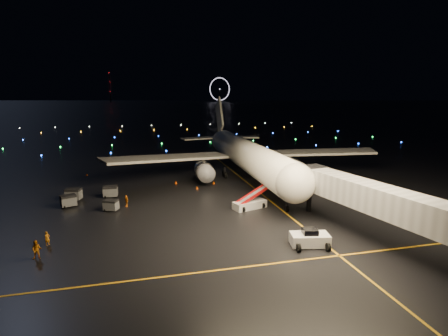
{
  "coord_description": "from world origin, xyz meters",
  "views": [
    {
      "loc": [
        -7.33,
        -39.25,
        16.11
      ],
      "look_at": [
        5.28,
        12.0,
        5.0
      ],
      "focal_mm": 28.0,
      "sensor_mm": 36.0,
      "label": 1
    }
  ],
  "objects_px": {
    "belt_loader": "(250,197)",
    "baggage_cart_1": "(111,205)",
    "crew_a": "(47,238)",
    "baggage_cart_2": "(74,194)",
    "pushback_tug": "(310,237)",
    "crew_c": "(126,201)",
    "baggage_cart_0": "(111,192)",
    "baggage_cart_3": "(68,201)",
    "crew_b": "(37,250)",
    "airliner": "(242,137)"
  },
  "relations": [
    {
      "from": "crew_a",
      "to": "baggage_cart_2",
      "type": "bearing_deg",
      "value": 45.76
    },
    {
      "from": "baggage_cart_2",
      "to": "baggage_cart_0",
      "type": "bearing_deg",
      "value": 19.04
    },
    {
      "from": "crew_b",
      "to": "crew_a",
      "type": "bearing_deg",
      "value": 86.33
    },
    {
      "from": "baggage_cart_0",
      "to": "baggage_cart_2",
      "type": "distance_m",
      "value": 5.45
    },
    {
      "from": "baggage_cart_0",
      "to": "crew_c",
      "type": "bearing_deg",
      "value": -60.92
    },
    {
      "from": "crew_a",
      "to": "baggage_cart_0",
      "type": "relative_size",
      "value": 0.72
    },
    {
      "from": "baggage_cart_0",
      "to": "baggage_cart_3",
      "type": "relative_size",
      "value": 1.03
    },
    {
      "from": "belt_loader",
      "to": "airliner",
      "type": "bearing_deg",
      "value": 58.82
    },
    {
      "from": "pushback_tug",
      "to": "baggage_cart_1",
      "type": "relative_size",
      "value": 2.18
    },
    {
      "from": "baggage_cart_0",
      "to": "baggage_cart_3",
      "type": "height_order",
      "value": "baggage_cart_0"
    },
    {
      "from": "crew_a",
      "to": "baggage_cart_3",
      "type": "height_order",
      "value": "baggage_cart_3"
    },
    {
      "from": "baggage_cart_2",
      "to": "baggage_cart_3",
      "type": "xyz_separation_m",
      "value": [
        -0.21,
        -3.31,
        -0.04
      ]
    },
    {
      "from": "crew_a",
      "to": "crew_c",
      "type": "height_order",
      "value": "crew_c"
    },
    {
      "from": "crew_c",
      "to": "pushback_tug",
      "type": "bearing_deg",
      "value": 22.99
    },
    {
      "from": "crew_a",
      "to": "baggage_cart_1",
      "type": "height_order",
      "value": "baggage_cart_1"
    },
    {
      "from": "crew_b",
      "to": "baggage_cart_1",
      "type": "bearing_deg",
      "value": 65.6
    },
    {
      "from": "crew_a",
      "to": "crew_c",
      "type": "distance_m",
      "value": 14.32
    },
    {
      "from": "airliner",
      "to": "baggage_cart_0",
      "type": "relative_size",
      "value": 25.51
    },
    {
      "from": "crew_a",
      "to": "crew_b",
      "type": "xyz_separation_m",
      "value": [
        -0.2,
        -3.34,
        0.2
      ]
    },
    {
      "from": "crew_a",
      "to": "baggage_cart_2",
      "type": "relative_size",
      "value": 0.71
    },
    {
      "from": "belt_loader",
      "to": "baggage_cart_0",
      "type": "xyz_separation_m",
      "value": [
        -19.9,
        10.66,
        -0.82
      ]
    },
    {
      "from": "crew_a",
      "to": "crew_c",
      "type": "xyz_separation_m",
      "value": [
        8.02,
        11.86,
        0.06
      ]
    },
    {
      "from": "baggage_cart_1",
      "to": "baggage_cart_3",
      "type": "distance_m",
      "value": 7.03
    },
    {
      "from": "belt_loader",
      "to": "baggage_cart_1",
      "type": "relative_size",
      "value": 3.82
    },
    {
      "from": "pushback_tug",
      "to": "crew_c",
      "type": "bearing_deg",
      "value": 147.35
    },
    {
      "from": "crew_a",
      "to": "baggage_cart_3",
      "type": "distance_m",
      "value": 13.74
    },
    {
      "from": "pushback_tug",
      "to": "crew_b",
      "type": "xyz_separation_m",
      "value": [
        -27.91,
        3.65,
        0.0
      ]
    },
    {
      "from": "pushback_tug",
      "to": "crew_c",
      "type": "distance_m",
      "value": 27.25
    },
    {
      "from": "baggage_cart_1",
      "to": "baggage_cart_3",
      "type": "bearing_deg",
      "value": 175.41
    },
    {
      "from": "belt_loader",
      "to": "pushback_tug",
      "type": "bearing_deg",
      "value": -97.83
    },
    {
      "from": "pushback_tug",
      "to": "baggage_cart_3",
      "type": "distance_m",
      "value": 34.77
    },
    {
      "from": "crew_a",
      "to": "baggage_cart_2",
      "type": "xyz_separation_m",
      "value": [
        -0.01,
        17.04,
        0.15
      ]
    },
    {
      "from": "airliner",
      "to": "baggage_cart_2",
      "type": "height_order",
      "value": "airliner"
    },
    {
      "from": "baggage_cart_3",
      "to": "crew_b",
      "type": "bearing_deg",
      "value": -112.98
    },
    {
      "from": "baggage_cart_1",
      "to": "crew_c",
      "type": "bearing_deg",
      "value": 59.44
    },
    {
      "from": "airliner",
      "to": "baggage_cart_2",
      "type": "xyz_separation_m",
      "value": [
        -30.4,
        -10.71,
        -6.84
      ]
    },
    {
      "from": "belt_loader",
      "to": "baggage_cart_3",
      "type": "height_order",
      "value": "belt_loader"
    },
    {
      "from": "belt_loader",
      "to": "baggage_cart_2",
      "type": "xyz_separation_m",
      "value": [
        -25.34,
        10.27,
        -0.81
      ]
    },
    {
      "from": "pushback_tug",
      "to": "crew_c",
      "type": "xyz_separation_m",
      "value": [
        -19.68,
        18.85,
        -0.14
      ]
    },
    {
      "from": "crew_b",
      "to": "baggage_cart_0",
      "type": "bearing_deg",
      "value": 74.6
    },
    {
      "from": "crew_c",
      "to": "baggage_cart_1",
      "type": "relative_size",
      "value": 0.89
    },
    {
      "from": "crew_b",
      "to": "baggage_cart_2",
      "type": "xyz_separation_m",
      "value": [
        0.19,
        20.38,
        -0.05
      ]
    },
    {
      "from": "crew_c",
      "to": "baggage_cart_2",
      "type": "xyz_separation_m",
      "value": [
        -8.03,
        5.18,
        0.09
      ]
    },
    {
      "from": "belt_loader",
      "to": "baggage_cart_0",
      "type": "relative_size",
      "value": 3.33
    },
    {
      "from": "crew_b",
      "to": "crew_c",
      "type": "xyz_separation_m",
      "value": [
        8.22,
        15.2,
        -0.14
      ]
    },
    {
      "from": "baggage_cart_1",
      "to": "baggage_cart_2",
      "type": "xyz_separation_m",
      "value": [
        -5.97,
        6.66,
        0.13
      ]
    },
    {
      "from": "airliner",
      "to": "belt_loader",
      "type": "bearing_deg",
      "value": -102.35
    },
    {
      "from": "baggage_cart_1",
      "to": "baggage_cart_0",
      "type": "bearing_deg",
      "value": 118.14
    },
    {
      "from": "baggage_cart_0",
      "to": "pushback_tug",
      "type": "bearing_deg",
      "value": -43.47
    },
    {
      "from": "crew_b",
      "to": "belt_loader",
      "type": "bearing_deg",
      "value": 21.38
    }
  ]
}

